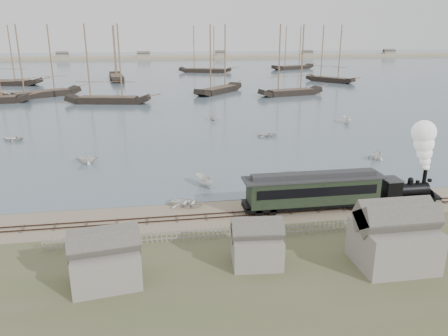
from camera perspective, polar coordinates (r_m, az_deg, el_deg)
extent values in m
plane|color=gray|center=(47.55, -1.48, -5.35)|extent=(600.00, 600.00, 0.00)
cube|color=#475666|center=(214.23, -7.93, 12.61)|extent=(600.00, 336.00, 0.06)
cube|color=#38261E|center=(45.24, -1.04, -6.46)|extent=(120.00, 0.08, 0.12)
cube|color=#38261E|center=(46.15, -1.23, -5.95)|extent=(120.00, 0.08, 0.12)
cube|color=#44352B|center=(45.72, -1.13, -6.28)|extent=(120.00, 1.80, 0.06)
cube|color=tan|center=(293.99, -8.43, 13.94)|extent=(500.00, 20.00, 1.80)
cube|color=black|center=(52.98, 23.11, -3.56)|extent=(6.52, 1.92, 0.24)
cylinder|color=black|center=(52.46, 22.88, -2.62)|extent=(4.03, 1.44, 1.44)
cube|color=black|center=(51.32, 20.90, -2.59)|extent=(1.73, 2.11, 2.20)
cube|color=#2C2D2F|center=(50.96, 21.04, -1.38)|extent=(1.92, 2.30, 0.12)
cylinder|color=black|center=(53.04, 24.72, -1.16)|extent=(0.42, 0.42, 1.53)
sphere|color=black|center=(52.21, 23.20, -1.45)|extent=(0.61, 0.61, 0.61)
cone|color=black|center=(54.68, 25.82, -3.39)|extent=(1.34, 1.92, 1.92)
cube|color=black|center=(53.51, 25.27, -1.46)|extent=(0.34, 0.34, 0.34)
cube|color=black|center=(47.95, 11.47, -4.54)|extent=(15.13, 2.49, 0.38)
cube|color=black|center=(47.41, 11.58, -2.84)|extent=(14.05, 2.70, 2.70)
cube|color=black|center=(46.12, 12.19, -3.12)|extent=(12.97, 0.06, 0.97)
cube|color=black|center=(48.52, 11.03, -1.98)|extent=(12.97, 0.06, 0.97)
cube|color=#2C2D2F|center=(46.94, 11.68, -1.24)|extent=(15.13, 2.92, 0.19)
cube|color=#2C2D2F|center=(46.84, 11.71, -0.86)|extent=(13.51, 1.30, 0.49)
imported|color=silver|center=(48.33, -4.87, -4.51)|extent=(3.97, 4.58, 0.79)
imported|color=silver|center=(65.97, -17.47, 1.33)|extent=(3.32, 3.70, 1.74)
imported|color=silver|center=(54.00, -2.60, -1.66)|extent=(3.64, 2.45, 1.31)
imported|color=silver|center=(79.22, 5.71, 4.37)|extent=(3.11, 3.94, 0.74)
imported|color=silver|center=(68.74, 19.30, 1.70)|extent=(3.58, 3.73, 1.52)
imported|color=silver|center=(93.47, 15.73, 6.06)|extent=(3.86, 2.17, 1.41)
imported|color=silver|center=(84.47, -25.95, 3.51)|extent=(4.10, 4.62, 0.79)
imported|color=silver|center=(93.33, -1.44, 6.79)|extent=(3.45, 3.04, 1.70)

